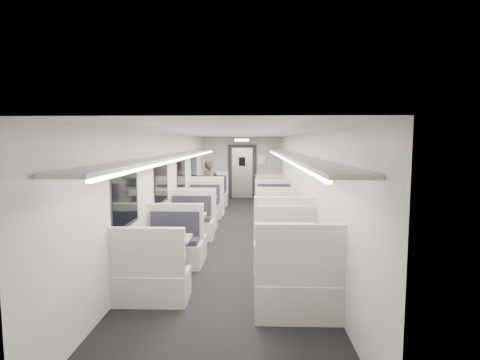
# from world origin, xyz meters

# --- Properties ---
(room) EXTENTS (3.24, 12.24, 2.64)m
(room) POSITION_xyz_m (0.00, 0.00, 1.20)
(room) COLOR black
(room) RESTS_ON ground
(booth_left_a) EXTENTS (1.08, 2.19, 1.17)m
(booth_left_a) POSITION_xyz_m (-1.00, 3.51, 0.39)
(booth_left_a) COLOR #A8A49D
(booth_left_a) RESTS_ON room
(booth_left_b) EXTENTS (0.99, 2.01, 1.08)m
(booth_left_b) POSITION_xyz_m (-1.00, 1.41, 0.36)
(booth_left_b) COLOR #A8A49D
(booth_left_b) RESTS_ON room
(booth_left_c) EXTENTS (1.01, 2.06, 1.10)m
(booth_left_c) POSITION_xyz_m (-1.00, -1.03, 0.37)
(booth_left_c) COLOR #A8A49D
(booth_left_c) RESTS_ON room
(booth_left_d) EXTENTS (1.00, 2.03, 1.09)m
(booth_left_d) POSITION_xyz_m (-1.00, -2.90, 0.36)
(booth_left_d) COLOR #A8A49D
(booth_left_d) RESTS_ON room
(booth_right_a) EXTENTS (0.98, 1.98, 1.06)m
(booth_right_a) POSITION_xyz_m (1.00, 3.52, 0.35)
(booth_right_a) COLOR #A8A49D
(booth_right_a) RESTS_ON room
(booth_right_b) EXTENTS (1.05, 2.13, 1.14)m
(booth_right_b) POSITION_xyz_m (1.00, 1.15, 0.38)
(booth_right_b) COLOR #A8A49D
(booth_right_b) RESTS_ON room
(booth_right_c) EXTENTS (1.02, 2.08, 1.11)m
(booth_right_c) POSITION_xyz_m (1.00, -1.25, 0.37)
(booth_right_c) COLOR #A8A49D
(booth_right_c) RESTS_ON room
(booth_right_d) EXTENTS (1.15, 2.33, 1.25)m
(booth_right_d) POSITION_xyz_m (1.00, -3.16, 0.42)
(booth_right_d) COLOR #A8A49D
(booth_right_d) RESTS_ON room
(passenger) EXTENTS (0.71, 0.61, 1.65)m
(passenger) POSITION_xyz_m (-0.95, 3.09, 0.82)
(passenger) COLOR black
(passenger) RESTS_ON room
(window_a) EXTENTS (0.02, 1.18, 0.84)m
(window_a) POSITION_xyz_m (-1.49, 3.40, 1.35)
(window_a) COLOR black
(window_a) RESTS_ON room
(window_b) EXTENTS (0.02, 1.18, 0.84)m
(window_b) POSITION_xyz_m (-1.49, 1.20, 1.35)
(window_b) COLOR black
(window_b) RESTS_ON room
(window_c) EXTENTS (0.02, 1.18, 0.84)m
(window_c) POSITION_xyz_m (-1.49, -1.00, 1.35)
(window_c) COLOR black
(window_c) RESTS_ON room
(window_d) EXTENTS (0.02, 1.18, 0.84)m
(window_d) POSITION_xyz_m (-1.49, -3.20, 1.35)
(window_d) COLOR black
(window_d) RESTS_ON room
(luggage_rack_left) EXTENTS (0.46, 10.40, 0.09)m
(luggage_rack_left) POSITION_xyz_m (-1.24, -0.30, 1.92)
(luggage_rack_left) COLOR #A8A49D
(luggage_rack_left) RESTS_ON room
(luggage_rack_right) EXTENTS (0.46, 10.40, 0.09)m
(luggage_rack_right) POSITION_xyz_m (1.24, -0.30, 1.92)
(luggage_rack_right) COLOR #A8A49D
(luggage_rack_right) RESTS_ON room
(vestibule_door) EXTENTS (1.10, 0.13, 2.10)m
(vestibule_door) POSITION_xyz_m (0.00, 5.93, 1.04)
(vestibule_door) COLOR black
(vestibule_door) RESTS_ON room
(exit_sign) EXTENTS (0.62, 0.12, 0.16)m
(exit_sign) POSITION_xyz_m (0.00, 5.44, 2.28)
(exit_sign) COLOR black
(exit_sign) RESTS_ON room
(wall_notice) EXTENTS (0.32, 0.02, 0.40)m
(wall_notice) POSITION_xyz_m (0.75, 5.92, 1.50)
(wall_notice) COLOR silver
(wall_notice) RESTS_ON room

